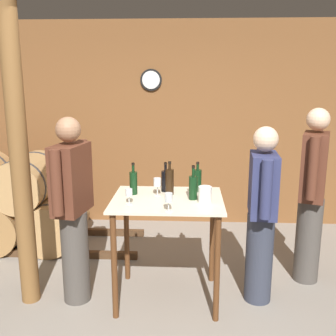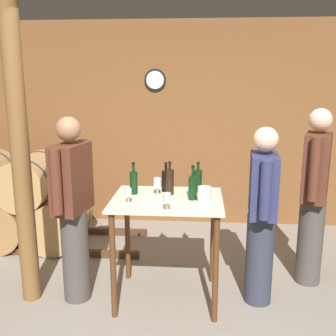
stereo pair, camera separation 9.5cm
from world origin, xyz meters
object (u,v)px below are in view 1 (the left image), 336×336
object	(u,v)px
wine_bottle_far_left	(133,182)
ice_bucket	(205,195)
wooden_post	(19,154)
wine_glass_near_left	(129,193)
person_visitor_bearded	(262,212)
wine_glass_near_right	(169,198)
wine_bottle_right	(193,187)
wine_glass_near_center	(157,183)
wine_bottle_center	(170,181)
wine_bottle_far_right	(197,180)
person_host	(312,193)
person_visitor_with_scarf	(73,208)
wine_bottle_left	(166,181)

from	to	relation	value
wine_bottle_far_left	ice_bucket	world-z (taller)	wine_bottle_far_left
wine_bottle_far_left	wooden_post	bearing A→B (deg)	-166.65
wine_glass_near_left	person_visitor_bearded	distance (m)	1.16
ice_bucket	wine_glass_near_right	bearing A→B (deg)	-139.48
wine_bottle_right	wine_glass_near_right	world-z (taller)	wine_bottle_right
wine_bottle_far_left	wine_glass_near_center	world-z (taller)	wine_bottle_far_left
wine_glass_near_center	wine_glass_near_right	distance (m)	0.44
wine_bottle_center	wine_glass_near_left	world-z (taller)	wine_bottle_center
wine_bottle_far_right	wine_glass_near_center	bearing A→B (deg)	-155.45
wine_bottle_far_left	wine_bottle_center	distance (m)	0.32
wine_bottle_right	person_visitor_bearded	xyz separation A→B (m)	(0.60, 0.02, -0.23)
ice_bucket	person_visitor_bearded	bearing A→B (deg)	11.47
wooden_post	ice_bucket	size ratio (longest dim) A/B	19.59
wooden_post	wine_bottle_center	size ratio (longest dim) A/B	8.91
wine_bottle_far_left	wine_glass_near_right	world-z (taller)	wine_bottle_far_left
wine_bottle_center	wine_glass_near_center	bearing A→B (deg)	-154.03
person_host	wine_glass_near_right	bearing A→B (deg)	-150.91
person_visitor_with_scarf	wine_bottle_right	bearing A→B (deg)	3.73
wine_bottle_far_left	person_visitor_with_scarf	xyz separation A→B (m)	(-0.51, -0.19, -0.18)
wooden_post	wine_bottle_far_left	distance (m)	1.00
wine_bottle_far_right	person_host	xyz separation A→B (m)	(1.10, 0.16, -0.15)
wine_glass_near_left	ice_bucket	size ratio (longest dim) A/B	0.96
person_visitor_bearded	wooden_post	bearing A→B (deg)	-176.89
wine_glass_near_left	wine_glass_near_center	xyz separation A→B (m)	(0.22, 0.25, 0.03)
wine_bottle_left	wine_bottle_right	xyz separation A→B (m)	(0.25, -0.23, 0.01)
wine_bottle_far_left	wine_bottle_right	distance (m)	0.55
wine_bottle_right	person_host	xyz separation A→B (m)	(1.14, 0.41, -0.16)
wine_bottle_left	wine_bottle_far_right	bearing A→B (deg)	4.14
wine_bottle_far_right	person_visitor_with_scarf	distance (m)	1.14
wine_bottle_far_left	wine_bottle_center	xyz separation A→B (m)	(0.32, 0.01, 0.01)
person_host	wine_bottle_far_left	bearing A→B (deg)	-170.44
wine_bottle_far_right	wine_glass_near_center	world-z (taller)	wine_bottle_far_right
wooden_post	wine_bottle_far_left	size ratio (longest dim) A/B	9.37
wine_bottle_far_left	wine_bottle_far_right	bearing A→B (deg)	12.24
wine_glass_near_right	ice_bucket	distance (m)	0.39
wine_glass_near_left	person_visitor_with_scarf	world-z (taller)	person_visitor_with_scarf
wine_glass_near_center	wine_bottle_far_left	bearing A→B (deg)	169.96
wine_bottle_far_right	wine_glass_near_center	distance (m)	0.39
ice_bucket	person_host	bearing A→B (deg)	25.28
wine_bottle_far_left	wine_bottle_right	world-z (taller)	wine_bottle_right
wine_glass_near_right	person_host	bearing A→B (deg)	29.09
wine_bottle_far_right	ice_bucket	xyz separation A→B (m)	(0.06, -0.33, -0.04)
wine_glass_near_right	ice_bucket	world-z (taller)	wine_glass_near_right
wine_bottle_left	wine_bottle_far_right	xyz separation A→B (m)	(0.29, 0.02, 0.01)
person_host	ice_bucket	bearing A→B (deg)	-154.72
wine_glass_near_center	person_visitor_with_scarf	size ratio (longest dim) A/B	0.10
wine_glass_near_center	ice_bucket	xyz separation A→B (m)	(0.41, -0.17, -0.05)
wine_glass_near_center	wine_glass_near_right	bearing A→B (deg)	-73.99
wooden_post	person_host	bearing A→B (deg)	10.93
person_visitor_bearded	wine_bottle_center	bearing A→B (deg)	171.42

